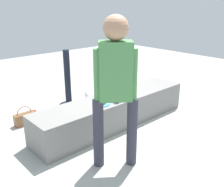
% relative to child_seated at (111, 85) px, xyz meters
% --- Properties ---
extents(ground_plane, '(12.00, 12.00, 0.00)m').
position_rel_child_seated_xyz_m(ground_plane, '(0.08, 0.00, -0.66)').
color(ground_plane, '#A2A4A0').
extents(concrete_ledge, '(2.65, 0.56, 0.45)m').
position_rel_child_seated_xyz_m(concrete_ledge, '(0.08, 0.00, -0.44)').
color(concrete_ledge, gray).
rests_on(concrete_ledge, ground_plane).
extents(child_seated, '(0.28, 0.33, 0.48)m').
position_rel_child_seated_xyz_m(child_seated, '(0.00, 0.00, 0.00)').
color(child_seated, '#242B4A').
rests_on(child_seated, concrete_ledge).
extents(adult_standing, '(0.42, 0.38, 1.69)m').
position_rel_child_seated_xyz_m(adult_standing, '(-0.63, -0.78, 0.36)').
color(adult_standing, '#30303F').
rests_on(adult_standing, ground_plane).
extents(cake_plate, '(0.22, 0.22, 0.07)m').
position_rel_child_seated_xyz_m(cake_plate, '(-0.25, -0.11, -0.19)').
color(cake_plate, '#4CA5D8').
rests_on(cake_plate, concrete_ledge).
extents(gift_bag, '(0.22, 0.12, 0.31)m').
position_rel_child_seated_xyz_m(gift_bag, '(0.32, 0.51, -0.53)').
color(gift_bag, '#B259BF').
rests_on(gift_bag, ground_plane).
extents(railing_post, '(0.36, 0.36, 1.03)m').
position_rel_child_seated_xyz_m(railing_post, '(-0.05, 1.09, -0.28)').
color(railing_post, black).
rests_on(railing_post, ground_plane).
extents(water_bottle_near_gift, '(0.07, 0.07, 0.18)m').
position_rel_child_seated_xyz_m(water_bottle_near_gift, '(0.92, 1.02, -0.58)').
color(water_bottle_near_gift, silver).
rests_on(water_bottle_near_gift, ground_plane).
extents(party_cup_red, '(0.08, 0.08, 0.10)m').
position_rel_child_seated_xyz_m(party_cup_red, '(-0.71, 1.13, -0.61)').
color(party_cup_red, red).
rests_on(party_cup_red, ground_plane).
extents(cake_box_white, '(0.37, 0.40, 0.15)m').
position_rel_child_seated_xyz_m(cake_box_white, '(0.51, 1.07, -0.59)').
color(cake_box_white, white).
rests_on(cake_box_white, ground_plane).
extents(handbag_black_leather, '(0.32, 0.12, 0.37)m').
position_rel_child_seated_xyz_m(handbag_black_leather, '(0.80, 0.49, -0.53)').
color(handbag_black_leather, black).
rests_on(handbag_black_leather, ground_plane).
extents(handbag_brown_canvas, '(0.32, 0.12, 0.30)m').
position_rel_child_seated_xyz_m(handbag_brown_canvas, '(-0.96, 0.93, -0.56)').
color(handbag_brown_canvas, brown).
rests_on(handbag_brown_canvas, ground_plane).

